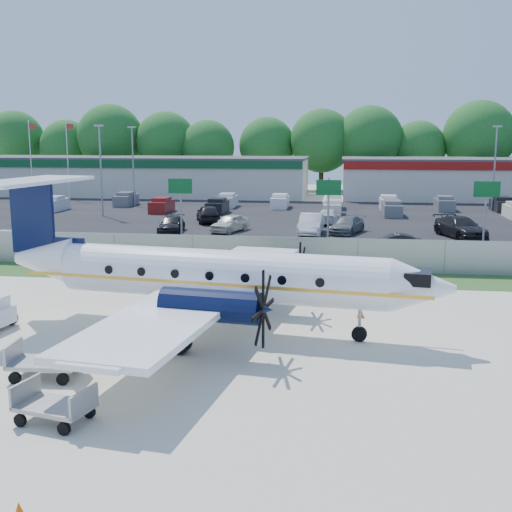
# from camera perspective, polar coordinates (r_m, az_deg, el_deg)

# --- Properties ---
(ground) EXTENTS (170.00, 170.00, 0.00)m
(ground) POSITION_cam_1_polar(r_m,az_deg,el_deg) (25.36, -1.85, -7.58)
(ground) COLOR beige
(ground) RESTS_ON ground
(grass_verge) EXTENTS (170.00, 4.00, 0.02)m
(grass_verge) POSITION_cam_1_polar(r_m,az_deg,el_deg) (36.84, 1.26, -1.82)
(grass_verge) COLOR #2D561E
(grass_verge) RESTS_ON ground
(access_road) EXTENTS (170.00, 8.00, 0.02)m
(access_road) POSITION_cam_1_polar(r_m,az_deg,el_deg) (43.67, 2.30, 0.14)
(access_road) COLOR black
(access_road) RESTS_ON ground
(parking_lot) EXTENTS (170.00, 32.00, 0.02)m
(parking_lot) POSITION_cam_1_polar(r_m,az_deg,el_deg) (64.37, 4.10, 3.48)
(parking_lot) COLOR black
(parking_lot) RESTS_ON ground
(perimeter_fence) EXTENTS (120.00, 0.06, 1.99)m
(perimeter_fence) POSITION_cam_1_polar(r_m,az_deg,el_deg) (38.60, 1.60, 0.26)
(perimeter_fence) COLOR gray
(perimeter_fence) RESTS_ON ground
(building_west) EXTENTS (46.40, 12.40, 5.24)m
(building_west) POSITION_cam_1_polar(r_m,az_deg,el_deg) (90.37, -10.42, 7.02)
(building_west) COLOR beige
(building_west) RESTS_ON ground
(sign_left) EXTENTS (1.80, 0.26, 5.00)m
(sign_left) POSITION_cam_1_polar(r_m,az_deg,el_deg) (48.39, -6.73, 5.39)
(sign_left) COLOR gray
(sign_left) RESTS_ON ground
(sign_mid) EXTENTS (1.80, 0.26, 5.00)m
(sign_mid) POSITION_cam_1_polar(r_m,az_deg,el_deg) (46.88, 6.46, 5.23)
(sign_mid) COLOR gray
(sign_mid) RESTS_ON ground
(sign_right) EXTENTS (1.80, 0.26, 5.00)m
(sign_right) POSITION_cam_1_polar(r_m,az_deg,el_deg) (47.91, 19.78, 4.79)
(sign_right) COLOR gray
(sign_right) RESTS_ON ground
(flagpole_west) EXTENTS (1.06, 0.12, 10.00)m
(flagpole_west) POSITION_cam_1_polar(r_m,az_deg,el_deg) (88.36, -19.37, 8.49)
(flagpole_west) COLOR white
(flagpole_west) RESTS_ON ground
(flagpole_east) EXTENTS (1.06, 0.12, 10.00)m
(flagpole_east) POSITION_cam_1_polar(r_m,az_deg,el_deg) (86.21, -16.37, 8.62)
(flagpole_east) COLOR white
(flagpole_east) RESTS_ON ground
(light_pole_nw) EXTENTS (0.90, 0.35, 9.09)m
(light_pole_nw) POSITION_cam_1_polar(r_m,az_deg,el_deg) (66.34, -13.64, 7.94)
(light_pole_nw) COLOR gray
(light_pole_nw) RESTS_ON ground
(light_pole_sw) EXTENTS (0.90, 0.35, 9.09)m
(light_pole_sw) POSITION_cam_1_polar(r_m,az_deg,el_deg) (75.73, -10.88, 8.33)
(light_pole_sw) COLOR gray
(light_pole_sw) RESTS_ON ground
(light_pole_se) EXTENTS (0.90, 0.35, 9.09)m
(light_pole_se) POSITION_cam_1_polar(r_m,az_deg,el_deg) (73.56, 20.47, 7.81)
(light_pole_se) COLOR gray
(light_pole_se) RESTS_ON ground
(tree_line) EXTENTS (112.00, 6.00, 14.00)m
(tree_line) POSITION_cam_1_polar(r_m,az_deg,el_deg) (98.16, 5.39, 5.87)
(tree_line) COLOR #1B5E1C
(tree_line) RESTS_ON ground
(aircraft) EXTENTS (19.78, 19.44, 6.06)m
(aircraft) POSITION_cam_1_polar(r_m,az_deg,el_deg) (26.37, -3.96, -1.63)
(aircraft) COLOR white
(aircraft) RESTS_ON ground
(baggage_cart_near) EXTENTS (2.36, 1.52, 1.19)m
(baggage_cart_near) POSITION_cam_1_polar(r_m,az_deg,el_deg) (22.63, -18.20, -8.91)
(baggage_cart_near) COLOR gray
(baggage_cart_near) RESTS_ON ground
(baggage_cart_far) EXTENTS (2.31, 1.69, 1.09)m
(baggage_cart_far) POSITION_cam_1_polar(r_m,az_deg,el_deg) (19.23, -17.47, -12.53)
(baggage_cart_far) COLOR gray
(baggage_cart_far) RESTS_ON ground
(cone_nose) EXTENTS (0.33, 0.33, 0.47)m
(cone_nose) POSITION_cam_1_polar(r_m,az_deg,el_deg) (28.93, 9.28, -4.97)
(cone_nose) COLOR #EF5507
(cone_nose) RESTS_ON ground
(cone_starboard_wing) EXTENTS (0.40, 0.40, 0.56)m
(cone_starboard_wing) POSITION_cam_1_polar(r_m,az_deg,el_deg) (29.67, -5.82, -4.40)
(cone_starboard_wing) COLOR #EF5507
(cone_starboard_wing) RESTS_ON ground
(road_car_west) EXTENTS (4.78, 2.27, 1.51)m
(road_car_west) POSITION_cam_1_polar(r_m,az_deg,el_deg) (47.40, -21.26, 0.23)
(road_car_west) COLOR silver
(road_car_west) RESTS_ON ground
(road_car_mid) EXTENTS (3.92, 1.51, 1.28)m
(road_car_mid) POSITION_cam_1_polar(r_m,az_deg,el_deg) (45.64, 12.16, 0.34)
(road_car_mid) COLOR black
(road_car_mid) RESTS_ON ground
(parked_car_a) EXTENTS (2.24, 4.67, 1.31)m
(parked_car_a) POSITION_cam_1_polar(r_m,az_deg,el_deg) (54.45, -7.51, 2.11)
(parked_car_a) COLOR black
(parked_car_a) RESTS_ON ground
(parked_car_b) EXTENTS (3.17, 4.68, 1.48)m
(parked_car_b) POSITION_cam_1_polar(r_m,az_deg,el_deg) (54.26, -2.35, 2.16)
(parked_car_b) COLOR beige
(parked_car_b) RESTS_ON ground
(parked_car_c) EXTENTS (1.99, 5.24, 1.71)m
(parked_car_c) POSITION_cam_1_polar(r_m,az_deg,el_deg) (52.97, 4.90, 1.93)
(parked_car_c) COLOR silver
(parked_car_c) RESTS_ON ground
(parked_car_d) EXTENTS (3.42, 5.13, 1.38)m
(parked_car_d) POSITION_cam_1_polar(r_m,az_deg,el_deg) (53.89, 8.07, 2.01)
(parked_car_d) COLOR #595B5E
(parked_car_d) RESTS_ON ground
(parked_car_e) EXTENTS (4.15, 6.18, 1.66)m
(parked_car_e) POSITION_cam_1_polar(r_m,az_deg,el_deg) (53.56, 17.67, 1.56)
(parked_car_e) COLOR black
(parked_car_e) RESTS_ON ground
(parked_car_f) EXTENTS (3.32, 5.30, 1.68)m
(parked_car_f) POSITION_cam_1_polar(r_m,az_deg,el_deg) (60.31, -4.26, 2.99)
(parked_car_f) COLOR black
(parked_car_f) RESTS_ON ground
(parked_car_g) EXTENTS (2.13, 4.79, 1.36)m
(parked_car_g) POSITION_cam_1_polar(r_m,az_deg,el_deg) (59.57, 6.40, 2.86)
(parked_car_g) COLOR silver
(parked_car_g) RESTS_ON ground
(far_parking_rows) EXTENTS (56.00, 10.00, 1.60)m
(far_parking_rows) POSITION_cam_1_polar(r_m,az_deg,el_deg) (69.33, 4.37, 3.97)
(far_parking_rows) COLOR gray
(far_parking_rows) RESTS_ON ground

